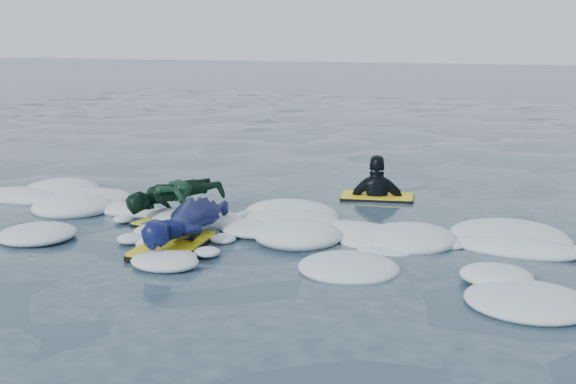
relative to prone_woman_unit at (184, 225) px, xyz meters
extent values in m
plane|color=#1B3542|center=(0.10, -0.45, -0.22)|extent=(120.00, 120.00, 0.00)
cube|color=black|center=(0.00, -0.22, -0.18)|extent=(0.78, 1.18, 0.05)
cube|color=yellow|center=(0.00, -0.22, -0.15)|extent=(0.75, 1.16, 0.02)
imported|color=navy|center=(0.00, 0.03, 0.02)|extent=(0.84, 1.72, 0.39)
cube|color=black|center=(-0.69, 0.70, -0.19)|extent=(0.52, 0.86, 0.04)
cube|color=yellow|center=(-0.69, 0.70, -0.16)|extent=(0.50, 0.84, 0.01)
cube|color=blue|center=(-0.69, 0.70, -0.15)|extent=(0.22, 0.79, 0.00)
imported|color=#113E26|center=(-0.69, 0.90, 0.04)|extent=(1.10, 1.37, 0.47)
cube|color=black|center=(1.23, 2.93, -0.19)|extent=(1.08, 0.76, 0.05)
cube|color=yellow|center=(1.23, 2.93, -0.15)|extent=(1.06, 0.74, 0.02)
imported|color=black|center=(1.23, 2.93, -0.34)|extent=(0.93, 0.59, 1.47)
camera|label=1|loc=(4.07, -6.31, 1.93)|focal=45.00mm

